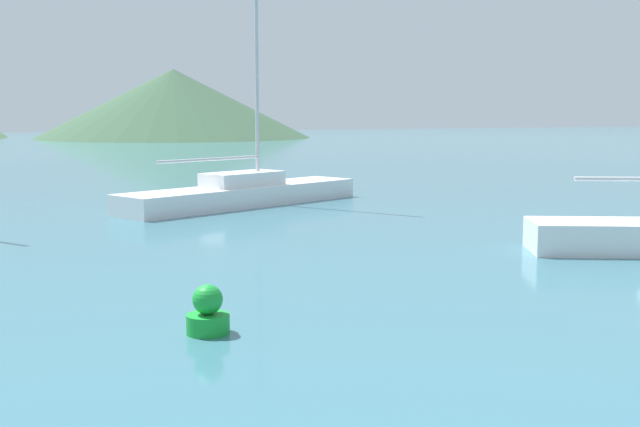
# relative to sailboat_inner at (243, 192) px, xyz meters

# --- Properties ---
(sailboat_inner) EXTENTS (8.72, 5.36, 9.94)m
(sailboat_inner) POSITION_rel_sailboat_inner_xyz_m (0.00, 0.00, 0.00)
(sailboat_inner) COLOR white
(sailboat_inner) RESTS_ON ground_plane
(buoy_marker) EXTENTS (0.59, 0.59, 0.68)m
(buoy_marker) POSITION_rel_sailboat_inner_xyz_m (-4.79, -14.01, -0.16)
(buoy_marker) COLOR green
(buoy_marker) RESTS_ON ground_plane
(hill_central) EXTENTS (30.43, 30.43, 7.63)m
(hill_central) POSITION_rel_sailboat_inner_xyz_m (12.04, 65.31, 3.37)
(hill_central) COLOR #38563D
(hill_central) RESTS_ON ground_plane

